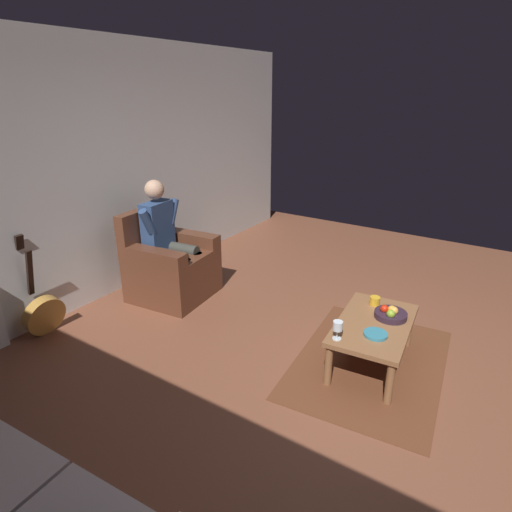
{
  "coord_description": "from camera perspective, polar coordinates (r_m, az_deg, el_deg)",
  "views": [
    {
      "loc": [
        2.99,
        0.8,
        2.21
      ],
      "look_at": [
        -0.1,
        -1.19,
        0.74
      ],
      "focal_mm": 29.85,
      "sensor_mm": 36.0,
      "label": 1
    }
  ],
  "objects": [
    {
      "name": "wall_back",
      "position": [
        4.92,
        -19.06,
        10.59
      ],
      "size": [
        6.69,
        0.06,
        2.71
      ],
      "primitive_type": "cube",
      "color": "silver",
      "rests_on": "ground"
    },
    {
      "name": "decorative_dish",
      "position": [
        3.5,
        15.72,
        -10.06
      ],
      "size": [
        0.19,
        0.19,
        0.02
      ],
      "primitive_type": "cylinder",
      "color": "teal",
      "rests_on": "coffee_table"
    },
    {
      "name": "fruit_bowl",
      "position": [
        3.77,
        17.59,
        -7.38
      ],
      "size": [
        0.27,
        0.27,
        0.11
      ],
      "color": "#2E1E2B",
      "rests_on": "coffee_table"
    },
    {
      "name": "person_seated",
      "position": [
        4.7,
        -11.82,
        2.61
      ],
      "size": [
        0.63,
        0.6,
        1.3
      ],
      "rotation": [
        0.0,
        0.0,
        0.1
      ],
      "color": "navy",
      "rests_on": "ground"
    },
    {
      "name": "guitar",
      "position": [
        4.52,
        -26.6,
        -6.75
      ],
      "size": [
        0.39,
        0.29,
        0.98
      ],
      "color": "#B38037",
      "rests_on": "ground"
    },
    {
      "name": "rug",
      "position": [
        3.89,
        14.97,
        -13.61
      ],
      "size": [
        1.77,
        1.32,
        0.01
      ],
      "primitive_type": "cube",
      "rotation": [
        0.0,
        0.0,
        0.09
      ],
      "color": "brown",
      "rests_on": "ground"
    },
    {
      "name": "wine_glass_near",
      "position": [
        3.34,
        10.89,
        -9.33
      ],
      "size": [
        0.08,
        0.08,
        0.15
      ],
      "color": "silver",
      "rests_on": "coffee_table"
    },
    {
      "name": "armchair",
      "position": [
        4.82,
        -11.47,
        -1.4
      ],
      "size": [
        0.88,
        0.86,
        0.98
      ],
      "rotation": [
        0.0,
        0.0,
        0.1
      ],
      "color": "#59301F",
      "rests_on": "ground"
    },
    {
      "name": "ground_plane",
      "position": [
        3.81,
        14.94,
        -14.56
      ],
      "size": [
        7.55,
        7.55,
        0.0
      ],
      "primitive_type": "plane",
      "color": "brown"
    },
    {
      "name": "candle_jar",
      "position": [
        3.94,
        15.65,
        -5.81
      ],
      "size": [
        0.09,
        0.09,
        0.08
      ],
      "primitive_type": "cylinder",
      "color": "gold",
      "rests_on": "coffee_table"
    },
    {
      "name": "coffee_table",
      "position": [
        3.71,
        15.47,
        -9.36
      ],
      "size": [
        1.01,
        0.66,
        0.4
      ],
      "rotation": [
        0.0,
        0.0,
        0.09
      ],
      "color": "brown",
      "rests_on": "ground"
    }
  ]
}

